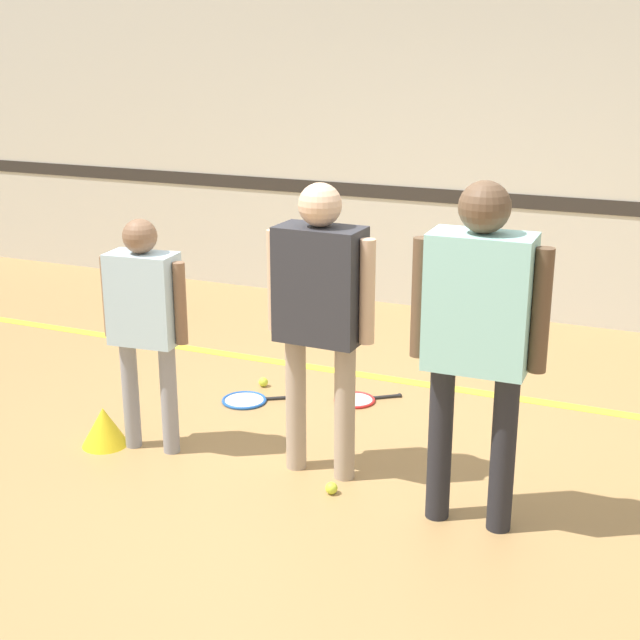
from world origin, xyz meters
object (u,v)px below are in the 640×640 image
object	(u,v)px
racket_second_spare	(357,400)
tennis_ball_stray_left	(506,427)
person_instructor	(320,300)
person_student_right	(478,321)
person_student_left	(144,311)
tennis_ball_by_spare_racket	(263,382)
tennis_ball_near_instructor	(332,488)
training_cone	(104,426)
racket_spare_on_floor	(247,400)

from	to	relation	value
racket_second_spare	tennis_ball_stray_left	size ratio (longest dim) A/B	7.06
person_instructor	person_student_right	xyz separation A→B (m)	(0.90, -0.21, 0.06)
person_student_left	tennis_ball_by_spare_racket	xyz separation A→B (m)	(0.16, 1.14, -0.82)
tennis_ball_near_instructor	person_student_right	bearing A→B (deg)	0.27
person_student_left	person_student_right	world-z (taller)	person_student_right
tennis_ball_stray_left	training_cone	bearing A→B (deg)	-152.42
person_instructor	racket_second_spare	xyz separation A→B (m)	(-0.18, 1.04, -1.00)
person_student_left	training_cone	world-z (taller)	person_student_left
training_cone	racket_spare_on_floor	bearing A→B (deg)	63.39
person_student_left	tennis_ball_by_spare_racket	distance (m)	1.42
person_instructor	person_student_right	world-z (taller)	person_student_right
tennis_ball_stray_left	person_student_right	bearing A→B (deg)	-87.55
tennis_ball_by_spare_racket	tennis_ball_stray_left	bearing A→B (deg)	-2.74
racket_spare_on_floor	tennis_ball_stray_left	xyz separation A→B (m)	(1.70, 0.20, 0.02)
racket_second_spare	tennis_ball_stray_left	world-z (taller)	tennis_ball_stray_left
training_cone	tennis_ball_stray_left	bearing A→B (deg)	27.58
person_student_right	training_cone	size ratio (longest dim) A/B	6.26
racket_second_spare	racket_spare_on_floor	bearing A→B (deg)	166.72
person_instructor	tennis_ball_by_spare_racket	size ratio (longest dim) A/B	24.67
person_student_left	tennis_ball_stray_left	distance (m)	2.31
person_student_left	training_cone	distance (m)	0.79
person_instructor	tennis_ball_stray_left	bearing A→B (deg)	49.62
racket_second_spare	training_cone	xyz separation A→B (m)	(-1.14, -1.23, 0.11)
person_student_left	tennis_ball_stray_left	size ratio (longest dim) A/B	20.96
tennis_ball_by_spare_racket	training_cone	world-z (taller)	training_cone
tennis_ball_near_instructor	racket_second_spare	bearing A→B (deg)	105.04
racket_second_spare	tennis_ball_near_instructor	size ratio (longest dim) A/B	7.06
racket_second_spare	tennis_ball_near_instructor	world-z (taller)	tennis_ball_near_instructor
racket_spare_on_floor	tennis_ball_near_instructor	distance (m)	1.39
person_student_left	training_cone	size ratio (longest dim) A/B	5.02
racket_spare_on_floor	tennis_ball_by_spare_racket	size ratio (longest dim) A/B	7.81
person_instructor	training_cone	bearing A→B (deg)	-170.05
training_cone	person_student_right	bearing A→B (deg)	-0.35
person_instructor	racket_spare_on_floor	world-z (taller)	person_instructor
racket_spare_on_floor	training_cone	xyz separation A→B (m)	(-0.47, -0.93, 0.11)
person_student_left	tennis_ball_by_spare_racket	bearing A→B (deg)	76.94
person_student_right	racket_spare_on_floor	distance (m)	2.25
person_student_left	person_student_right	bearing A→B (deg)	-7.85
racket_spare_on_floor	tennis_ball_near_instructor	xyz separation A→B (m)	(1.01, -0.95, 0.02)
person_instructor	tennis_ball_near_instructor	bearing A→B (deg)	-51.35
person_student_left	tennis_ball_near_instructor	bearing A→B (deg)	-9.58
racket_second_spare	tennis_ball_stray_left	xyz separation A→B (m)	(1.03, -0.10, 0.02)
racket_second_spare	tennis_ball_near_instructor	xyz separation A→B (m)	(0.34, -1.25, 0.02)
person_student_left	training_cone	bearing A→B (deg)	-171.51
person_instructor	racket_second_spare	size ratio (longest dim) A/B	3.50
person_instructor	racket_spare_on_floor	xyz separation A→B (m)	(-0.86, 0.74, -1.00)
racket_second_spare	training_cone	distance (m)	1.68
racket_spare_on_floor	tennis_ball_stray_left	bearing A→B (deg)	-25.68
person_student_right	tennis_ball_near_instructor	size ratio (longest dim) A/B	26.09
person_student_right	racket_second_spare	world-z (taller)	person_student_right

